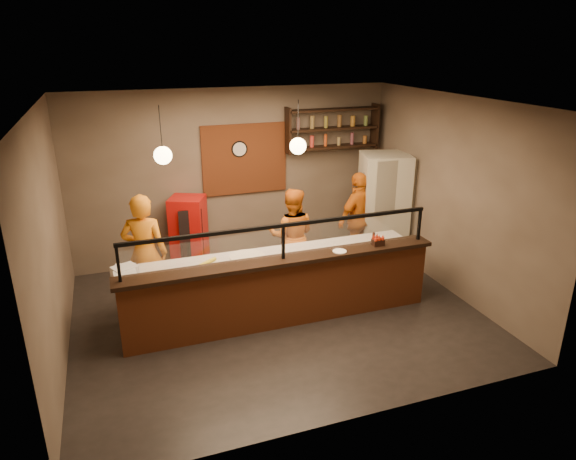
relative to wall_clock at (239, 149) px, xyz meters
name	(u,v)px	position (x,y,z in m)	size (l,w,h in m)	color
floor	(277,314)	(-0.10, -2.46, -2.10)	(6.00, 6.00, 0.00)	black
ceiling	(275,102)	(-0.10, -2.46, 1.10)	(6.00, 6.00, 0.00)	#3D332F
wall_back	(234,175)	(-0.10, 0.04, -0.50)	(6.00, 6.00, 0.00)	#726353
wall_left	(49,242)	(-3.10, -2.46, -0.50)	(5.00, 5.00, 0.00)	#726353
wall_right	(452,196)	(2.90, -2.46, -0.50)	(5.00, 5.00, 0.00)	#726353
wall_front	(354,292)	(-0.10, -4.96, -0.50)	(6.00, 6.00, 0.00)	#726353
brick_patch	(245,159)	(0.10, 0.01, -0.20)	(1.60, 0.04, 1.30)	#974621
service_counter	(283,294)	(-0.10, -2.76, -1.60)	(4.60, 0.25, 1.00)	#974621
counter_ledge	(283,260)	(-0.10, -2.76, -1.07)	(4.70, 0.37, 0.06)	black
worktop_cabinet	(273,284)	(-0.10, -2.26, -1.68)	(4.60, 0.75, 0.85)	gray
worktop	(273,257)	(-0.10, -2.26, -1.23)	(4.60, 0.75, 0.05)	beige
sneeze_guard	(283,238)	(-0.10, -2.76, -0.73)	(4.50, 0.05, 0.52)	white
wall_shelving	(333,128)	(1.80, -0.14, 0.30)	(1.84, 0.28, 0.85)	black
wall_clock	(239,149)	(0.00, 0.00, 0.00)	(0.30, 0.30, 0.04)	black
pendant_left	(163,155)	(-1.60, -2.26, 0.45)	(0.24, 0.24, 0.77)	black
pendant_right	(298,146)	(0.30, -2.26, 0.45)	(0.24, 0.24, 0.77)	black
cook_left	(145,253)	(-1.93, -1.60, -1.16)	(0.68, 0.45, 1.87)	orange
cook_mid	(292,236)	(0.53, -1.39, -1.27)	(0.81, 0.63, 1.66)	#CA6213
cook_right	(359,219)	(1.95, -1.09, -1.22)	(1.03, 0.43, 1.75)	orange
fridge	(383,207)	(2.50, -1.00, -1.08)	(0.85, 0.79, 2.03)	beige
red_cooler	(189,234)	(-1.06, -0.31, -1.42)	(0.59, 0.54, 1.37)	#B30F0B
pizza_dough	(247,256)	(-0.47, -2.17, -1.19)	(0.54, 0.54, 0.01)	beige
prep_tub_a	(125,271)	(-2.25, -2.24, -1.13)	(0.28, 0.22, 0.14)	white
prep_tub_b	(125,272)	(-2.25, -2.29, -1.12)	(0.31, 0.25, 0.16)	white
prep_tub_c	(126,278)	(-2.25, -2.49, -1.13)	(0.30, 0.24, 0.15)	white
rolling_pin	(208,262)	(-1.09, -2.23, -1.17)	(0.06, 0.06, 0.33)	gold
condiment_caddy	(378,242)	(1.41, -2.76, -0.99)	(0.17, 0.13, 0.09)	black
pepper_mill	(373,238)	(1.37, -2.69, -0.95)	(0.04, 0.04, 0.19)	black
small_plate	(340,251)	(0.76, -2.80, -1.03)	(0.20, 0.20, 0.01)	white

